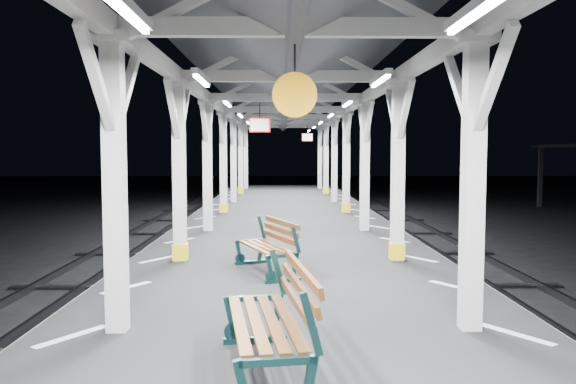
{
  "coord_description": "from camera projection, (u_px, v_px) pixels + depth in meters",
  "views": [
    {
      "loc": [
        -0.16,
        -8.24,
        3.03
      ],
      "look_at": [
        0.0,
        3.14,
        2.2
      ],
      "focal_mm": 35.0,
      "sensor_mm": 36.0,
      "label": 1
    }
  ],
  "objects": [
    {
      "name": "ground",
      "position": [
        291.0,
        353.0,
        8.44
      ],
      "size": [
        120.0,
        120.0,
        0.0
      ],
      "primitive_type": "plane",
      "color": "black",
      "rests_on": "ground"
    },
    {
      "name": "platform",
      "position": [
        291.0,
        320.0,
        8.41
      ],
      "size": [
        6.0,
        50.0,
        1.0
      ],
      "primitive_type": "cube",
      "color": "black",
      "rests_on": "ground"
    },
    {
      "name": "hazard_stripes_left",
      "position": [
        126.0,
        288.0,
        8.34
      ],
      "size": [
        1.0,
        48.0,
        0.01
      ],
      "primitive_type": "cube",
      "color": "silver",
      "rests_on": "platform"
    },
    {
      "name": "hazard_stripes_right",
      "position": [
        454.0,
        286.0,
        8.41
      ],
      "size": [
        1.0,
        48.0,
        0.01
      ],
      "primitive_type": "cube",
      "color": "silver",
      "rests_on": "platform"
    },
    {
      "name": "canopy",
      "position": [
        291.0,
        45.0,
        8.1
      ],
      "size": [
        5.4,
        49.0,
        4.65
      ],
      "color": "silver",
      "rests_on": "platform"
    },
    {
      "name": "bench_near",
      "position": [
        276.0,
        318.0,
        5.03
      ],
      "size": [
        0.95,
        1.95,
        1.01
      ],
      "rotation": [
        0.0,
        0.0,
        0.14
      ],
      "color": "#0F2F2F",
      "rests_on": "platform"
    },
    {
      "name": "bench_mid",
      "position": [
        271.0,
        245.0,
        9.39
      ],
      "size": [
        1.15,
        1.72,
        0.88
      ],
      "rotation": [
        0.0,
        0.0,
        0.38
      ],
      "color": "#0F2F2F",
      "rests_on": "platform"
    }
  ]
}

